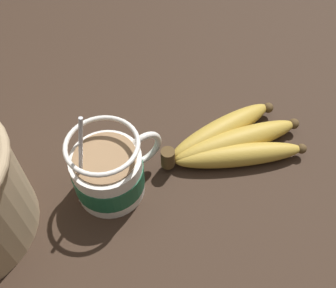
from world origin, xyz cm
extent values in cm
cube|color=#332319|center=(0.00, 0.00, 1.46)|extent=(127.35, 127.35, 2.92)
cylinder|color=white|center=(-4.39, 1.77, 6.62)|extent=(9.31, 9.31, 7.39)
cylinder|color=#195638|center=(-4.39, 1.77, 6.48)|extent=(9.51, 9.51, 3.56)
torus|color=white|center=(1.24, 1.77, 8.01)|extent=(5.78, 0.90, 5.78)
cylinder|color=#997551|center=(-4.39, 1.77, 10.41)|extent=(8.11, 8.11, 0.40)
torus|color=white|center=(-4.39, 1.77, 13.09)|extent=(9.31, 9.31, 0.60)
cylinder|color=silver|center=(-7.49, 1.77, 11.66)|extent=(3.43, 0.50, 14.56)
ellipsoid|color=silver|center=(-6.02, 1.77, 4.42)|extent=(3.00, 2.00, 0.80)
cylinder|color=#4C381E|center=(4.03, -0.11, 5.63)|extent=(2.00, 2.00, 3.00)
ellipsoid|color=#B79338|center=(13.21, -5.00, 4.59)|extent=(18.16, 11.78, 3.33)
sphere|color=#4C381E|center=(21.51, -9.42, 4.59)|extent=(1.50, 1.50, 1.50)
ellipsoid|color=#B79338|center=(14.53, -2.90, 4.76)|extent=(20.00, 8.63, 3.68)
sphere|color=#4C381E|center=(24.06, -5.44, 4.76)|extent=(1.66, 1.66, 1.66)
ellipsoid|color=#B79338|center=(14.15, -0.42, 4.77)|extent=(18.34, 4.25, 3.69)
sphere|color=#4C381E|center=(23.26, -0.70, 4.77)|extent=(1.66, 1.66, 1.66)
camera|label=1|loc=(-13.86, -25.26, 48.32)|focal=40.00mm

